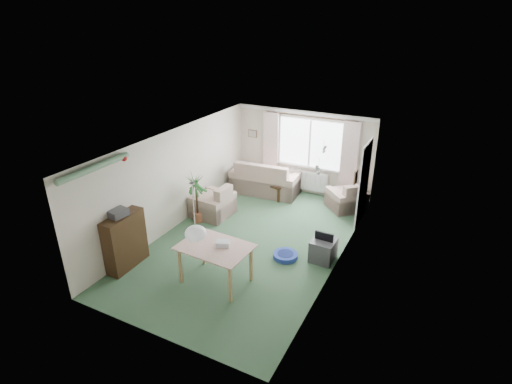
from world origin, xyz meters
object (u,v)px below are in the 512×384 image
at_px(houseplant, 197,198).
at_px(pet_bed, 285,256).
at_px(armchair_left, 213,200).
at_px(bookshelf, 125,241).
at_px(sofa, 266,176).
at_px(coffee_table, 271,188).
at_px(tv_cube, 323,250).
at_px(armchair_corner, 347,195).
at_px(dining_table, 216,265).

distance_m(houseplant, pet_bed, 2.73).
distance_m(armchair_left, bookshelf, 2.76).
distance_m(sofa, coffee_table, 0.41).
distance_m(armchair_left, pet_bed, 2.68).
bearing_deg(houseplant, pet_bed, -11.43).
bearing_deg(armchair_left, tv_cube, 80.39).
bearing_deg(sofa, pet_bed, 117.89).
height_order(coffee_table, houseplant, houseplant).
height_order(sofa, armchair_corner, sofa).
relative_size(sofa, bookshelf, 1.66).
bearing_deg(sofa, coffee_table, 139.17).
height_order(sofa, houseplant, houseplant).
bearing_deg(coffee_table, armchair_left, -115.09).
height_order(armchair_left, tv_cube, armchair_left).
distance_m(sofa, houseplant, 2.54).
xyz_separation_m(houseplant, pet_bed, (2.62, -0.53, -0.59)).
bearing_deg(sofa, tv_cube, 129.91).
height_order(coffee_table, pet_bed, coffee_table).
relative_size(houseplant, dining_table, 1.03).
distance_m(houseplant, tv_cube, 3.38).
relative_size(bookshelf, tv_cube, 2.22).
bearing_deg(houseplant, armchair_corner, 37.58).
bearing_deg(coffee_table, sofa, 143.74).
height_order(dining_table, pet_bed, dining_table).
bearing_deg(pet_bed, dining_table, -122.66).
bearing_deg(pet_bed, sofa, 122.46).
height_order(coffee_table, dining_table, dining_table).
bearing_deg(armchair_left, armchair_corner, 125.85).
bearing_deg(armchair_corner, armchair_left, -11.12).
xyz_separation_m(armchair_corner, armchair_left, (-2.98, -1.94, 0.03)).
bearing_deg(tv_cube, houseplant, 178.16).
xyz_separation_m(bookshelf, dining_table, (1.93, 0.36, -0.19)).
height_order(armchair_corner, dining_table, armchair_corner).
xyz_separation_m(coffee_table, pet_bed, (1.63, -2.78, -0.17)).
distance_m(coffee_table, dining_table, 4.22).
bearing_deg(coffee_table, bookshelf, -104.57).
bearing_deg(armchair_left, bookshelf, -4.31).
distance_m(armchair_left, dining_table, 2.85).
bearing_deg(bookshelf, houseplant, 83.65).
height_order(coffee_table, bookshelf, bookshelf).
bearing_deg(bookshelf, pet_bed, 30.18).
bearing_deg(tv_cube, armchair_corner, 97.03).
xyz_separation_m(armchair_left, pet_bed, (2.47, -1.00, -0.37)).
distance_m(houseplant, dining_table, 2.59).
bearing_deg(tv_cube, pet_bed, -156.00).
xyz_separation_m(sofa, pet_bed, (1.88, -2.96, -0.43)).
distance_m(armchair_left, coffee_table, 1.97).
relative_size(sofa, armchair_left, 2.05).
distance_m(coffee_table, tv_cube, 3.43).
xyz_separation_m(bookshelf, pet_bed, (2.81, 1.73, -0.53)).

